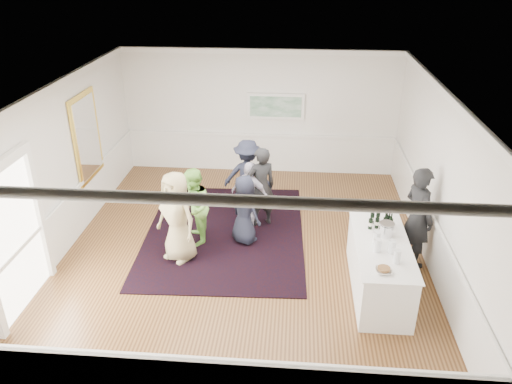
# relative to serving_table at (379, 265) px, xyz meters

# --- Properties ---
(floor) EXTENTS (8.00, 8.00, 0.00)m
(floor) POSITION_rel_serving_table_xyz_m (-2.43, 1.03, -0.48)
(floor) COLOR brown
(floor) RESTS_ON ground
(ceiling) EXTENTS (7.00, 8.00, 0.02)m
(ceiling) POSITION_rel_serving_table_xyz_m (-2.43, 1.03, 2.72)
(ceiling) COLOR white
(ceiling) RESTS_ON wall_back
(wall_left) EXTENTS (0.02, 8.00, 3.20)m
(wall_left) POSITION_rel_serving_table_xyz_m (-5.93, 1.03, 1.12)
(wall_left) COLOR white
(wall_left) RESTS_ON floor
(wall_right) EXTENTS (0.02, 8.00, 3.20)m
(wall_right) POSITION_rel_serving_table_xyz_m (1.07, 1.03, 1.12)
(wall_right) COLOR white
(wall_right) RESTS_ON floor
(wall_back) EXTENTS (7.00, 0.02, 3.20)m
(wall_back) POSITION_rel_serving_table_xyz_m (-2.43, 5.03, 1.12)
(wall_back) COLOR white
(wall_back) RESTS_ON floor
(wall_front) EXTENTS (7.00, 0.02, 3.20)m
(wall_front) POSITION_rel_serving_table_xyz_m (-2.43, -2.97, 1.12)
(wall_front) COLOR white
(wall_front) RESTS_ON floor
(wainscoting) EXTENTS (7.00, 8.00, 1.00)m
(wainscoting) POSITION_rel_serving_table_xyz_m (-2.43, 1.03, 0.02)
(wainscoting) COLOR white
(wainscoting) RESTS_ON floor
(mirror) EXTENTS (0.05, 1.25, 1.85)m
(mirror) POSITION_rel_serving_table_xyz_m (-5.88, 2.33, 1.32)
(mirror) COLOR yellow
(mirror) RESTS_ON wall_left
(doorway) EXTENTS (0.10, 1.78, 2.56)m
(doorway) POSITION_rel_serving_table_xyz_m (-5.87, -0.87, 0.93)
(doorway) COLOR white
(doorway) RESTS_ON wall_left
(landscape_painting) EXTENTS (1.44, 0.06, 0.66)m
(landscape_painting) POSITION_rel_serving_table_xyz_m (-2.03, 4.98, 1.30)
(landscape_painting) COLOR white
(landscape_painting) RESTS_ON wall_back
(area_rug) EXTENTS (3.40, 4.37, 0.02)m
(area_rug) POSITION_rel_serving_table_xyz_m (-2.90, 1.65, -0.47)
(area_rug) COLOR black
(area_rug) RESTS_ON floor
(serving_table) EXTENTS (0.90, 2.38, 0.96)m
(serving_table) POSITION_rel_serving_table_xyz_m (0.00, 0.00, 0.00)
(serving_table) COLOR white
(serving_table) RESTS_ON floor
(bartender) EXTENTS (0.73, 0.84, 1.94)m
(bartender) POSITION_rel_serving_table_xyz_m (0.77, 0.89, 0.49)
(bartender) COLOR black
(bartender) RESTS_ON floor
(guest_tan) EXTENTS (1.04, 0.94, 1.78)m
(guest_tan) POSITION_rel_serving_table_xyz_m (-3.64, 0.67, 0.41)
(guest_tan) COLOR tan
(guest_tan) RESTS_ON floor
(guest_green) EXTENTS (0.77, 0.89, 1.59)m
(guest_green) POSITION_rel_serving_table_xyz_m (-3.44, 1.26, 0.31)
(guest_green) COLOR #89D455
(guest_green) RESTS_ON floor
(guest_lilac) EXTENTS (0.91, 0.63, 1.44)m
(guest_lilac) POSITION_rel_serving_table_xyz_m (-2.42, 2.08, 0.23)
(guest_lilac) COLOR silver
(guest_lilac) RESTS_ON floor
(guest_dark_a) EXTENTS (1.12, 0.69, 1.67)m
(guest_dark_a) POSITION_rel_serving_table_xyz_m (-2.53, 2.76, 0.35)
(guest_dark_a) COLOR #1C1F2F
(guest_dark_a) RESTS_ON floor
(guest_dark_b) EXTENTS (0.76, 0.66, 1.76)m
(guest_dark_b) POSITION_rel_serving_table_xyz_m (-2.19, 2.10, 0.40)
(guest_dark_b) COLOR black
(guest_dark_b) RESTS_ON floor
(guest_navy) EXTENTS (0.83, 0.81, 1.44)m
(guest_navy) POSITION_rel_serving_table_xyz_m (-2.45, 1.38, 0.24)
(guest_navy) COLOR #1C1F2F
(guest_navy) RESTS_ON floor
(wine_bottles) EXTENTS (0.43, 0.31, 0.31)m
(wine_bottles) POSITION_rel_serving_table_xyz_m (0.04, 0.51, 0.63)
(wine_bottles) COLOR black
(wine_bottles) RESTS_ON serving_table
(juice_pitchers) EXTENTS (0.38, 0.65, 0.24)m
(juice_pitchers) POSITION_rel_serving_table_xyz_m (-0.00, -0.34, 0.60)
(juice_pitchers) COLOR #78B03F
(juice_pitchers) RESTS_ON serving_table
(ice_bucket) EXTENTS (0.26, 0.26, 0.25)m
(ice_bucket) POSITION_rel_serving_table_xyz_m (0.09, 0.19, 0.59)
(ice_bucket) COLOR silver
(ice_bucket) RESTS_ON serving_table
(nut_bowl) EXTENTS (0.26, 0.26, 0.08)m
(nut_bowl) POSITION_rel_serving_table_xyz_m (-0.10, -0.89, 0.52)
(nut_bowl) COLOR white
(nut_bowl) RESTS_ON serving_table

